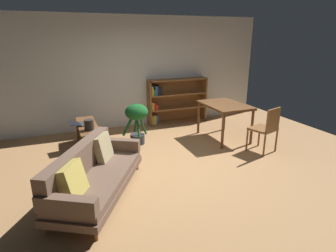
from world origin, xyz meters
name	(u,v)px	position (x,y,z in m)	size (l,w,h in m)	color
ground_plane	(177,166)	(0.00, 0.00, 0.00)	(8.16, 8.16, 0.00)	#A87A4C
back_wall_panel	(135,72)	(0.00, 2.70, 1.35)	(6.80, 0.10, 2.70)	silver
fabric_couch	(93,173)	(-1.50, -0.44, 0.36)	(1.63, 2.07, 0.74)	brown
media_console	(89,137)	(-1.36, 1.41, 0.26)	(0.37, 1.33, 0.51)	brown
open_laptop	(82,124)	(-1.46, 1.48, 0.53)	(0.45, 0.38, 0.07)	#333338
desk_speaker	(89,125)	(-1.36, 1.07, 0.62)	(0.18, 0.18, 0.21)	#2D2823
potted_floor_plant	(137,118)	(-0.36, 1.34, 0.58)	(0.56, 0.48, 0.87)	#333338
dining_table	(225,108)	(1.53, 0.95, 0.70)	(0.81, 1.16, 0.79)	brown
dining_chair_near	(267,127)	(1.86, -0.05, 0.53)	(0.57, 0.55, 0.92)	brown
bookshelf	(174,101)	(0.98, 2.53, 0.58)	(1.60, 0.31, 1.16)	brown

